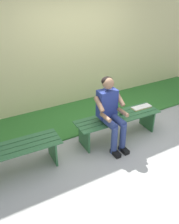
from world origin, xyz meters
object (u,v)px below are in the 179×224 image
Objects in this scene: bench_far at (11,155)px; apple at (122,112)px; person_seated at (111,110)px; bench_near at (118,121)px; book_open at (142,107)px.

bench_far is 2.10m from apple.
bench_far is 1.78m from person_seated.
person_seated is 0.42m from apple.
book_open reaches higher than bench_near.
person_seated is at bearing 20.75° from apple.
person_seated is 0.89m from book_open.
person_seated is 3.04× the size of book_open.
person_seated reaches higher than bench_far.
bench_far is at bearing 0.86° from apple.
apple is (-0.35, -0.13, -0.19)m from person_seated.
bench_far is 1.24× the size of person_seated.
bench_far is 18.41× the size of apple.
book_open is (-0.60, -0.05, 0.12)m from bench_near.
apple is (-2.09, -0.03, 0.16)m from bench_far.
bench_far is at bearing 2.90° from book_open.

